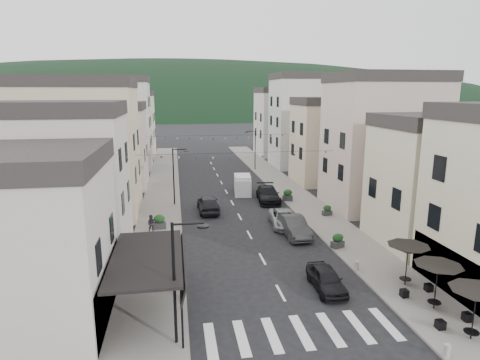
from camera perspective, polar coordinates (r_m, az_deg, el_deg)
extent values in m
plane|color=black|center=(19.80, 10.67, -23.61)|extent=(700.00, 700.00, 0.00)
cube|color=slate|center=(48.39, -10.96, -1.64)|extent=(4.00, 76.00, 0.12)
cube|color=slate|center=(50.17, 6.41, -0.99)|extent=(4.00, 76.00, 0.12)
ellipsoid|color=black|center=(315.25, -8.34, 10.10)|extent=(640.00, 360.00, 70.00)
cube|color=black|center=(21.72, -13.13, -10.63)|extent=(3.60, 7.50, 0.15)
cube|color=black|center=(21.85, -8.25, -11.71)|extent=(0.34, 7.50, 0.99)
cylinder|color=black|center=(19.25, -8.23, -18.94)|extent=(0.10, 0.10, 3.20)
cylinder|color=black|center=(25.50, -8.57, -10.79)|extent=(0.10, 0.10, 3.20)
cube|color=#BAB6AB|center=(30.94, -25.27, -1.10)|extent=(10.00, 7.00, 10.00)
cube|color=#262323|center=(30.26, -26.23, 9.09)|extent=(10.20, 7.14, 1.00)
cube|color=#C1B191|center=(40.31, -21.61, 3.54)|extent=(10.00, 8.00, 12.00)
cube|color=#262323|center=(39.94, -22.36, 12.79)|extent=(10.20, 8.16, 1.00)
cube|color=#B8A395|center=(52.15, -18.79, 4.18)|extent=(10.00, 8.00, 9.50)
cube|color=#262323|center=(51.73, -19.19, 9.94)|extent=(10.20, 8.16, 1.00)
cube|color=#A5A5A0|center=(63.77, -17.18, 7.24)|extent=(10.00, 7.00, 13.00)
cube|color=#262323|center=(63.60, -17.59, 13.53)|extent=(10.20, 7.14, 1.00)
cube|color=beige|center=(75.72, -15.94, 7.28)|extent=(10.00, 9.00, 11.00)
cube|color=#262323|center=(75.48, -16.21, 11.81)|extent=(10.20, 9.18, 1.00)
cube|color=beige|center=(34.52, 27.12, -0.84)|extent=(10.00, 7.00, 9.00)
cube|color=#262323|center=(33.86, 27.95, 7.43)|extent=(10.20, 7.14, 1.00)
cube|color=#B8A395|center=(42.54, 19.45, 4.47)|extent=(10.00, 8.00, 12.50)
cube|color=#262323|center=(42.23, 20.12, 13.57)|extent=(10.20, 8.16, 1.00)
cube|color=#C1B191|center=(53.44, 13.24, 4.96)|extent=(10.00, 7.00, 10.00)
cube|color=#262323|center=(53.05, 13.53, 10.86)|extent=(10.20, 7.14, 1.00)
cube|color=#A5A5A0|center=(64.47, 9.24, 7.90)|extent=(10.00, 8.00, 13.50)
cube|color=#262323|center=(64.33, 9.47, 14.35)|extent=(10.20, 8.16, 1.00)
cube|color=#BAB6AB|center=(75.99, 6.35, 7.88)|extent=(10.00, 9.00, 11.50)
cube|color=#262323|center=(75.77, 6.46, 12.59)|extent=(10.20, 9.18, 1.00)
cylinder|color=black|center=(22.67, 30.28, -16.46)|extent=(0.06, 0.06, 2.30)
cone|color=black|center=(22.19, 30.59, -13.95)|extent=(2.50, 2.50, 0.55)
cylinder|color=black|center=(23.03, 30.06, -18.18)|extent=(0.70, 0.70, 0.04)
cylinder|color=black|center=(24.61, 26.08, -13.71)|extent=(0.06, 0.06, 2.30)
cone|color=black|center=(24.17, 26.33, -11.36)|extent=(2.50, 2.50, 0.55)
cylinder|color=black|center=(24.94, 25.90, -15.33)|extent=(0.70, 0.70, 0.04)
cylinder|color=black|center=(26.70, 22.59, -11.33)|extent=(0.06, 0.06, 2.30)
cone|color=black|center=(26.30, 22.79, -9.12)|extent=(2.50, 2.50, 0.55)
cylinder|color=black|center=(27.01, 22.45, -12.85)|extent=(0.70, 0.70, 0.04)
cylinder|color=black|center=(19.01, -9.33, -14.58)|extent=(0.14, 0.14, 6.00)
cylinder|color=black|center=(17.90, -7.40, -6.19)|extent=(1.40, 0.10, 0.10)
cylinder|color=black|center=(17.98, -5.30, -6.56)|extent=(0.56, 0.56, 0.08)
cylinder|color=black|center=(41.86, -9.42, 0.37)|extent=(0.14, 0.14, 6.00)
cylinder|color=black|center=(41.37, -8.59, 4.34)|extent=(1.40, 0.10, 0.10)
cylinder|color=black|center=(41.40, -7.68, 4.16)|extent=(0.56, 0.56, 0.08)
cylinder|color=black|center=(60.78, 2.16, 4.23)|extent=(0.14, 0.14, 6.00)
cylinder|color=black|center=(60.31, 1.53, 6.95)|extent=(1.40, 0.10, 0.10)
cylinder|color=black|center=(60.21, 0.92, 6.80)|extent=(0.56, 0.56, 0.08)
cylinder|color=gray|center=(23.75, -8.13, -15.76)|extent=(0.26, 0.26, 0.60)
cylinder|color=gray|center=(26.44, -8.28, -12.71)|extent=(0.26, 0.26, 0.60)
cylinder|color=gray|center=(28.03, 16.28, -11.60)|extent=(0.26, 0.26, 0.60)
cylinder|color=gray|center=(21.28, 27.36, -20.73)|extent=(0.26, 0.26, 0.60)
cylinder|color=black|center=(37.85, -0.28, 3.89)|extent=(19.00, 0.02, 0.02)
cone|color=beige|center=(37.53, -13.55, 3.19)|extent=(0.28, 0.28, 0.24)
cone|color=navy|center=(37.46, -11.13, 3.15)|extent=(0.28, 0.28, 0.24)
cone|color=beige|center=(37.45, -8.70, 3.11)|extent=(0.28, 0.28, 0.24)
cone|color=navy|center=(37.51, -6.27, 3.09)|extent=(0.28, 0.28, 0.24)
cone|color=beige|center=(37.63, -3.86, 3.10)|extent=(0.28, 0.28, 0.24)
cone|color=navy|center=(37.81, -1.47, 3.13)|extent=(0.28, 0.28, 0.24)
cone|color=beige|center=(38.05, 0.90, 3.19)|extent=(0.28, 0.28, 0.24)
cone|color=navy|center=(38.36, 3.23, 3.28)|extent=(0.28, 0.28, 0.24)
cone|color=beige|center=(38.72, 5.52, 3.40)|extent=(0.28, 0.28, 0.24)
cone|color=navy|center=(39.14, 7.77, 3.54)|extent=(0.28, 0.28, 0.24)
cone|color=beige|center=(39.62, 9.97, 3.68)|extent=(0.28, 0.28, 0.24)
cone|color=navy|center=(40.16, 12.12, 3.84)|extent=(0.28, 0.28, 0.24)
cylinder|color=black|center=(53.59, -2.98, 6.36)|extent=(19.00, 0.02, 0.02)
cone|color=beige|center=(53.37, -12.36, 5.87)|extent=(0.28, 0.28, 0.24)
cone|color=navy|center=(53.31, -10.64, 5.84)|extent=(0.28, 0.28, 0.24)
cone|color=beige|center=(53.31, -8.93, 5.82)|extent=(0.28, 0.28, 0.24)
cone|color=navy|center=(53.35, -7.22, 5.81)|extent=(0.28, 0.28, 0.24)
cone|color=beige|center=(53.43, -5.51, 5.81)|extent=(0.28, 0.28, 0.24)
cone|color=navy|center=(53.56, -3.82, 5.83)|extent=(0.28, 0.28, 0.24)
cone|color=beige|center=(53.74, -2.13, 5.87)|extent=(0.28, 0.28, 0.24)
cone|color=navy|center=(53.95, -0.45, 5.93)|extent=(0.28, 0.28, 0.24)
cone|color=beige|center=(54.21, 1.21, 6.00)|extent=(0.28, 0.28, 0.24)
cone|color=navy|center=(54.51, 2.86, 6.09)|extent=(0.28, 0.28, 0.24)
cone|color=beige|center=(54.86, 4.49, 6.19)|extent=(0.28, 0.28, 0.24)
cone|color=navy|center=(55.24, 6.09, 6.30)|extent=(0.28, 0.28, 0.24)
imported|color=black|center=(25.17, 12.17, -13.58)|extent=(1.68, 4.00, 1.35)
imported|color=#2D2E30|center=(33.41, 7.70, -6.56)|extent=(1.80, 4.92, 1.61)
imported|color=#919499|center=(35.73, 6.29, -5.44)|extent=(2.73, 5.17, 1.39)
imported|color=black|center=(43.43, 4.02, -2.04)|extent=(2.75, 5.71, 1.60)
imported|color=black|center=(39.71, -4.53, -3.37)|extent=(2.05, 4.94, 1.67)
cube|color=silver|center=(46.98, 0.34, -0.69)|extent=(2.40, 4.83, 1.93)
cube|color=silver|center=(46.19, 0.37, 0.37)|extent=(2.16, 3.29, 0.48)
cylinder|color=black|center=(45.41, -0.54, -1.97)|extent=(0.32, 0.70, 0.68)
cylinder|color=black|center=(45.48, 1.41, -1.95)|extent=(0.32, 0.70, 0.68)
cylinder|color=black|center=(48.79, -0.66, -0.96)|extent=(0.32, 0.70, 0.68)
cylinder|color=black|center=(48.85, 1.15, -0.95)|extent=(0.32, 0.70, 0.68)
imported|color=black|center=(29.41, -11.38, -9.09)|extent=(0.66, 0.51, 1.63)
imported|color=black|center=(34.19, -12.45, -6.13)|extent=(0.81, 0.66, 1.55)
cube|color=#2A292C|center=(27.00, -8.96, -12.24)|extent=(1.11, 0.63, 0.55)
ellipsoid|color=black|center=(26.76, -9.00, -11.07)|extent=(0.97, 0.61, 0.70)
cube|color=#2A292C|center=(35.28, -11.38, -6.36)|extent=(1.12, 0.65, 0.55)
ellipsoid|color=black|center=(35.09, -11.42, -5.44)|extent=(0.96, 0.61, 0.70)
cube|color=#2E2E31|center=(31.46, 13.70, -8.88)|extent=(1.10, 0.85, 0.49)
ellipsoid|color=black|center=(31.27, 13.75, -7.96)|extent=(0.86, 0.54, 0.62)
cube|color=#2C2C2F|center=(39.14, 12.27, -4.61)|extent=(0.95, 0.61, 0.44)
ellipsoid|color=black|center=(39.00, 12.31, -3.92)|extent=(0.78, 0.50, 0.57)
cube|color=#29292B|center=(43.70, 6.79, -2.55)|extent=(1.24, 0.92, 0.55)
ellipsoid|color=black|center=(43.55, 6.81, -1.78)|extent=(0.97, 0.62, 0.71)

